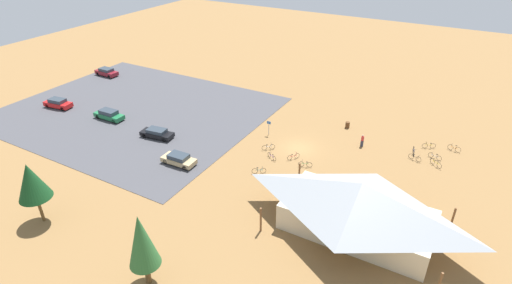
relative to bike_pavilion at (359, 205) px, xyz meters
The scene contains 25 objects.
ground 16.60m from the bike_pavilion, 46.47° to the right, with size 160.00×160.00×0.00m, color olive.
parking_lot_asphalt 39.76m from the bike_pavilion, 14.72° to the right, with size 38.77×32.30×0.05m, color #424247.
bike_pavilion is the anchor object (origin of this frame).
trash_bin 22.17m from the bike_pavilion, 69.89° to the right, with size 0.60×0.60×0.90m, color brown.
lot_sign 21.15m from the bike_pavilion, 38.72° to the right, with size 0.56×0.08×2.20m.
pine_west 19.66m from the bike_pavilion, 48.01° to the left, with size 2.57×2.57×7.06m.
pine_center 31.03m from the bike_pavilion, 26.58° to the left, with size 3.10×3.10×6.69m.
bicycle_green_front_row 10.37m from the bike_pavilion, 24.49° to the right, with size 0.57×1.72×0.89m.
bicycle_yellow_yard_left 20.73m from the bike_pavilion, 100.13° to the right, with size 1.61×0.80×0.89m.
bicycle_purple_near_porch 15.52m from the bike_pavilion, 30.56° to the right, with size 1.58×0.82×0.76m.
bicycle_white_edge_north 17.64m from the bike_pavilion, 33.22° to the right, with size 1.33×1.21×0.88m.
bicycle_teal_yard_center 13.87m from the bike_pavilion, 17.60° to the right, with size 1.47×0.96×0.84m.
bicycle_orange_mid_cluster 22.26m from the bike_pavilion, 107.34° to the right, with size 1.66×0.59×0.89m.
bicycle_silver_near_sign 18.62m from the bike_pavilion, 104.83° to the right, with size 1.68×0.63×0.79m.
bicycle_red_trailside 14.33m from the bike_pavilion, 40.05° to the right, with size 1.04×1.44×0.86m.
bicycle_black_lone_east 16.67m from the bike_pavilion, 99.01° to the right, with size 1.64×0.62×0.79m.
bicycle_blue_by_bin 18.31m from the bike_pavilion, 96.71° to the right, with size 0.54×1.73×0.80m.
bicycle_green_edge_south 12.24m from the bike_pavilion, 42.81° to the right, with size 1.62×0.67×0.88m.
bicycle_yellow_yard_front 17.11m from the bike_pavilion, 107.43° to the right, with size 1.46×1.17×0.85m.
car_green_mid_lot 40.06m from the bike_pavilion, ahead, with size 4.82×1.80×1.45m.
car_maroon_end_stall 57.62m from the bike_pavilion, 19.26° to the right, with size 4.65×1.94×1.43m.
car_black_inner_stall 29.97m from the bike_pavilion, ahead, with size 4.79×2.34×1.26m.
car_red_front_row 50.09m from the bike_pavilion, ahead, with size 4.73×2.32×1.47m.
car_tan_aisle_side 22.68m from the bike_pavilion, ahead, with size 4.36×1.94×1.33m.
visitor_by_pavilion 17.10m from the bike_pavilion, 75.61° to the right, with size 0.36×0.39×1.72m.
Camera 1 is at (-17.43, 42.48, 26.79)m, focal length 28.22 mm.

